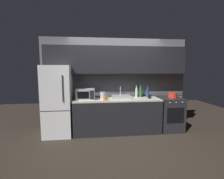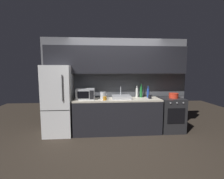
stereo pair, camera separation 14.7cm
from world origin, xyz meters
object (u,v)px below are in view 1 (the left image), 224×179
(wine_bottle_blue, at_px, (147,93))
(cooking_pot, at_px, (173,95))
(wine_bottle_green, at_px, (141,92))
(oven_range, at_px, (170,114))
(microwave, at_px, (85,94))
(mug_dark, at_px, (149,96))
(mug_amber, at_px, (105,98))
(refrigerator, at_px, (58,101))
(kettle, at_px, (103,95))
(wine_bottle_white, at_px, (136,92))

(wine_bottle_blue, height_order, cooking_pot, wine_bottle_blue)
(wine_bottle_green, bearing_deg, oven_range, -13.54)
(microwave, distance_m, mug_dark, 1.67)
(mug_amber, relative_size, cooking_pot, 0.38)
(oven_range, distance_m, wine_bottle_green, 1.00)
(mug_amber, bearing_deg, microwave, 157.11)
(refrigerator, height_order, wine_bottle_blue, refrigerator)
(oven_range, distance_m, cooking_pot, 0.52)
(wine_bottle_blue, bearing_deg, mug_amber, -164.50)
(refrigerator, distance_m, microwave, 0.70)
(microwave, distance_m, kettle, 0.45)
(oven_range, height_order, kettle, kettle)
(refrigerator, xyz_separation_m, wine_bottle_white, (2.06, 0.20, 0.15))
(wine_bottle_green, relative_size, cooking_pot, 1.44)
(wine_bottle_green, xyz_separation_m, cooking_pot, (0.83, -0.19, -0.08))
(microwave, xyz_separation_m, kettle, (0.45, -0.01, -0.04))
(oven_range, relative_size, mug_amber, 9.52)
(kettle, xyz_separation_m, cooking_pot, (1.88, -0.01, -0.03))
(wine_bottle_green, distance_m, mug_amber, 1.08)
(kettle, bearing_deg, wine_bottle_green, 9.79)
(wine_bottle_green, height_order, mug_dark, wine_bottle_green)
(oven_range, xyz_separation_m, wine_bottle_blue, (-0.60, 0.14, 0.58))
(wine_bottle_white, xyz_separation_m, wine_bottle_green, (0.11, -0.01, 0.02))
(refrigerator, height_order, mug_dark, refrigerator)
(oven_range, height_order, mug_dark, mug_dark)
(wine_bottle_blue, distance_m, mug_dark, 0.20)
(microwave, xyz_separation_m, cooking_pot, (2.33, -0.02, -0.07))
(refrigerator, relative_size, microwave, 3.81)
(kettle, distance_m, wine_bottle_green, 1.06)
(refrigerator, distance_m, wine_bottle_blue, 2.36)
(microwave, distance_m, cooking_pot, 2.33)
(oven_range, bearing_deg, kettle, 179.76)
(microwave, relative_size, wine_bottle_blue, 1.47)
(refrigerator, relative_size, mug_amber, 18.53)
(cooking_pot, bearing_deg, wine_bottle_blue, 167.88)
(mug_dark, distance_m, cooking_pot, 0.66)
(wine_bottle_green, bearing_deg, microwave, -173.55)
(wine_bottle_green, bearing_deg, cooking_pot, -12.63)
(kettle, relative_size, wine_bottle_blue, 0.67)
(wine_bottle_white, height_order, mug_dark, wine_bottle_white)
(refrigerator, xyz_separation_m, oven_range, (2.96, -0.00, -0.43))
(wine_bottle_blue, bearing_deg, wine_bottle_white, 168.74)
(refrigerator, xyz_separation_m, mug_dark, (2.35, -0.05, 0.07))
(oven_range, height_order, wine_bottle_white, wine_bottle_white)
(mug_amber, bearing_deg, oven_range, 5.95)
(wine_bottle_white, bearing_deg, mug_dark, -40.66)
(refrigerator, relative_size, mug_dark, 17.09)
(mug_dark, bearing_deg, refrigerator, 178.83)
(refrigerator, distance_m, kettle, 1.13)
(wine_bottle_white, distance_m, mug_dark, 0.39)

